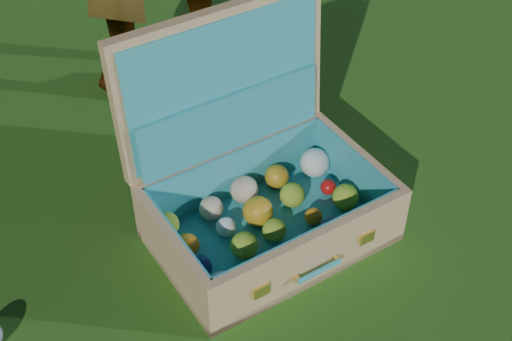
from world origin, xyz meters
name	(u,v)px	position (x,y,z in m)	size (l,w,h in m)	color
ground	(234,234)	(0.00, 0.00, 0.00)	(60.00, 60.00, 0.00)	#215114
suitcase	(255,177)	(0.07, 0.02, 0.15)	(0.58, 0.47, 0.53)	tan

